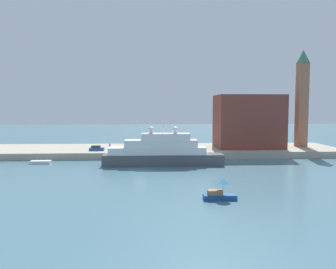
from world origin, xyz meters
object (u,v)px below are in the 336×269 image
at_px(work_barge, 41,162).
at_px(mooring_bollard, 166,150).
at_px(small_motorboat, 220,192).
at_px(large_yacht, 162,153).
at_px(bell_tower, 302,95).
at_px(person_figure, 110,146).
at_px(harbor_building, 248,121).
at_px(parked_car, 97,148).

distance_m(work_barge, mooring_bollard, 30.32).
distance_m(small_motorboat, mooring_bollard, 39.53).
bearing_deg(small_motorboat, large_yacht, 104.25).
distance_m(bell_tower, mooring_bollard, 43.55).
relative_size(small_motorboat, person_figure, 2.82).
bearing_deg(bell_tower, mooring_bollard, -165.40).
bearing_deg(person_figure, large_yacht, -51.23).
bearing_deg(large_yacht, bell_tower, 26.48).
bearing_deg(harbor_building, work_barge, -164.21).
xyz_separation_m(large_yacht, work_barge, (-28.08, 3.70, -2.55)).
height_order(large_yacht, bell_tower, bell_tower).
distance_m(large_yacht, parked_car, 21.76).
height_order(large_yacht, mooring_bollard, large_yacht).
bearing_deg(small_motorboat, bell_tower, 55.57).
height_order(parked_car, person_figure, person_figure).
distance_m(small_motorboat, harbor_building, 51.43).
bearing_deg(bell_tower, work_barge, -166.34).
height_order(person_figure, mooring_bollard, person_figure).
height_order(work_barge, person_figure, person_figure).
bearing_deg(bell_tower, parked_car, -173.43).
distance_m(harbor_building, parked_car, 42.66).
relative_size(large_yacht, harbor_building, 1.50).
relative_size(small_motorboat, parked_car, 1.21).
bearing_deg(bell_tower, harbor_building, -173.59).
bearing_deg(harbor_building, large_yacht, -143.23).
height_order(work_barge, harbor_building, harbor_building).
relative_size(large_yacht, person_figure, 16.43).
bearing_deg(small_motorboat, harbor_building, 69.59).
bearing_deg(bell_tower, large_yacht, -153.52).
bearing_deg(parked_car, mooring_bollard, -11.36).
xyz_separation_m(large_yacht, bell_tower, (41.23, 20.54, 13.71)).
relative_size(work_barge, harbor_building, 0.25).
bearing_deg(parked_car, person_figure, 45.98).
xyz_separation_m(small_motorboat, parked_car, (-24.11, 42.75, 1.13)).
distance_m(small_motorboat, bell_tower, 61.90).
xyz_separation_m(person_figure, mooring_bollard, (15.18, -6.86, -0.36)).
bearing_deg(large_yacht, parked_car, 140.43).
height_order(work_barge, bell_tower, bell_tower).
distance_m(large_yacht, mooring_bollard, 10.33).
relative_size(bell_tower, parked_car, 7.27).
relative_size(parked_car, person_figure, 2.32).
xyz_separation_m(work_barge, harbor_building, (53.14, 15.02, 8.77)).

